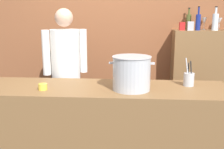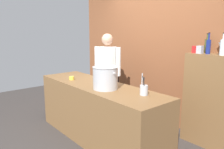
% 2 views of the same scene
% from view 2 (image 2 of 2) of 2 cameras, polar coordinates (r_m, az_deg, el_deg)
% --- Properties ---
extents(ground_plane, '(8.00, 8.00, 0.00)m').
position_cam_2_polar(ground_plane, '(3.78, -3.40, -15.94)').
color(ground_plane, '#383330').
extents(brick_back_panel, '(4.40, 0.10, 3.00)m').
position_cam_2_polar(brick_back_panel, '(4.35, 11.53, 8.02)').
color(brick_back_panel, brown).
rests_on(brick_back_panel, ground_plane).
extents(prep_counter, '(2.45, 0.70, 0.90)m').
position_cam_2_polar(prep_counter, '(3.60, -3.48, -9.55)').
color(prep_counter, brown).
rests_on(prep_counter, ground_plane).
extents(bar_cabinet, '(0.76, 0.32, 1.38)m').
position_cam_2_polar(bar_cabinet, '(3.67, 23.71, -6.11)').
color(bar_cabinet, brown).
rests_on(bar_cabinet, ground_plane).
extents(chef, '(0.49, 0.41, 1.66)m').
position_cam_2_polar(chef, '(4.22, -1.12, 0.82)').
color(chef, black).
rests_on(chef, ground_plane).
extents(stockpot_large, '(0.42, 0.37, 0.32)m').
position_cam_2_polar(stockpot_large, '(3.18, -1.68, -0.84)').
color(stockpot_large, '#B7BABF').
rests_on(stockpot_large, prep_counter).
extents(utensil_crock, '(0.10, 0.10, 0.28)m').
position_cam_2_polar(utensil_crock, '(2.92, 8.04, -3.85)').
color(utensil_crock, '#B7BABF').
rests_on(utensil_crock, prep_counter).
extents(butter_jar, '(0.08, 0.08, 0.06)m').
position_cam_2_polar(butter_jar, '(3.85, -10.17, -0.88)').
color(butter_jar, yellow).
rests_on(butter_jar, prep_counter).
extents(wine_bottle_olive, '(0.07, 0.07, 0.29)m').
position_cam_2_polar(wine_bottle_olive, '(3.68, 22.83, 6.74)').
color(wine_bottle_olive, '#475123').
rests_on(wine_bottle_olive, bar_cabinet).
extents(wine_bottle_clear, '(0.08, 0.08, 0.30)m').
position_cam_2_polar(wine_bottle_clear, '(3.41, 26.21, 6.28)').
color(wine_bottle_clear, silver).
rests_on(wine_bottle_clear, bar_cabinet).
extents(wine_bottle_cobalt, '(0.06, 0.06, 0.31)m').
position_cam_2_polar(wine_bottle_cobalt, '(3.52, 23.15, 6.58)').
color(wine_bottle_cobalt, navy).
rests_on(wine_bottle_cobalt, bar_cabinet).
extents(wine_glass_tall, '(0.07, 0.07, 0.16)m').
position_cam_2_polar(wine_glass_tall, '(3.59, 25.77, 6.47)').
color(wine_glass_tall, silver).
rests_on(wine_glass_tall, bar_cabinet).
extents(spice_tin_red, '(0.07, 0.07, 0.11)m').
position_cam_2_polar(spice_tin_red, '(3.62, 20.24, 5.96)').
color(spice_tin_red, red).
rests_on(spice_tin_red, bar_cabinet).
extents(spice_tin_silver, '(0.08, 0.08, 0.11)m').
position_cam_2_polar(spice_tin_silver, '(3.54, 21.31, 5.86)').
color(spice_tin_silver, '#B2B2B7').
rests_on(spice_tin_silver, bar_cabinet).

